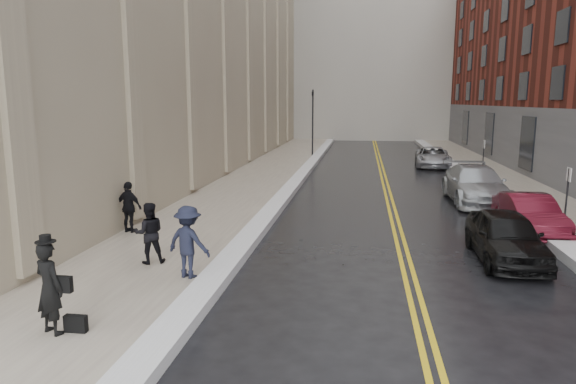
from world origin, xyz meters
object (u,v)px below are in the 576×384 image
(pedestrian_b, at_px, (188,242))
(pedestrian_a, at_px, (149,233))
(car_black, at_px, (506,236))
(pedestrian_c, at_px, (129,207))
(car_silver_near, at_px, (475,185))
(pedestrian_main, at_px, (49,288))
(car_maroon, at_px, (529,214))
(car_silver_far, at_px, (433,157))

(pedestrian_b, bearing_deg, pedestrian_a, -16.31)
(car_black, relative_size, pedestrian_c, 2.46)
(car_silver_near, distance_m, pedestrian_main, 17.98)
(car_black, distance_m, pedestrian_a, 9.63)
(car_maroon, distance_m, pedestrian_c, 13.14)
(car_maroon, height_order, pedestrian_a, pedestrian_a)
(car_maroon, bearing_deg, car_silver_far, 90.29)
(car_maroon, bearing_deg, pedestrian_a, -157.04)
(car_silver_far, bearing_deg, pedestrian_a, -109.86)
(car_maroon, bearing_deg, pedestrian_b, -149.88)
(car_black, height_order, pedestrian_a, pedestrian_a)
(car_silver_near, relative_size, pedestrian_a, 3.39)
(car_silver_far, distance_m, pedestrian_main, 28.87)
(pedestrian_a, bearing_deg, car_silver_near, -158.75)
(pedestrian_b, height_order, pedestrian_c, pedestrian_b)
(car_silver_near, distance_m, pedestrian_c, 14.38)
(pedestrian_main, bearing_deg, pedestrian_a, -68.12)
(car_black, bearing_deg, car_silver_far, 88.04)
(car_black, relative_size, car_silver_far, 0.86)
(car_silver_far, relative_size, pedestrian_a, 2.96)
(car_maroon, distance_m, pedestrian_a, 12.18)
(car_black, relative_size, pedestrian_main, 2.36)
(pedestrian_main, distance_m, pedestrian_c, 7.39)
(car_black, distance_m, pedestrian_c, 11.39)
(car_silver_far, bearing_deg, car_maroon, -83.07)
(car_silver_near, bearing_deg, car_black, -97.07)
(pedestrian_a, bearing_deg, pedestrian_c, -80.73)
(pedestrian_b, bearing_deg, car_silver_near, -111.05)
(pedestrian_a, relative_size, pedestrian_b, 0.92)
(car_silver_near, relative_size, pedestrian_c, 3.30)
(car_maroon, xyz_separation_m, pedestrian_a, (-10.99, -5.24, 0.31))
(pedestrian_main, bearing_deg, car_black, -123.66)
(car_black, distance_m, pedestrian_main, 11.36)
(car_maroon, height_order, car_silver_near, car_silver_near)
(car_black, distance_m, car_silver_near, 8.48)
(car_silver_near, bearing_deg, car_maroon, -83.60)
(car_silver_far, xyz_separation_m, pedestrian_a, (-10.12, -22.79, 0.29))
(car_silver_far, bearing_deg, car_silver_near, -84.96)
(car_silver_near, bearing_deg, pedestrian_c, -149.45)
(pedestrian_main, relative_size, pedestrian_c, 1.04)
(car_silver_near, relative_size, car_silver_far, 1.15)
(car_black, xyz_separation_m, pedestrian_a, (-9.41, -2.02, 0.26))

